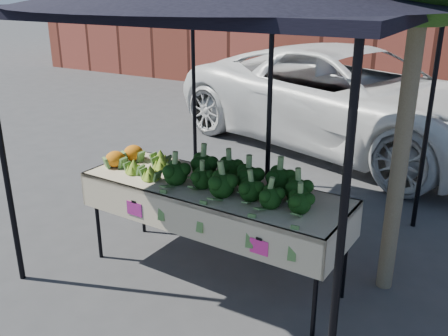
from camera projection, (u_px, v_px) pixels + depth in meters
ground at (211, 278)px, 4.56m from camera, size 90.00×90.00×0.00m
table at (213, 232)px, 4.44m from camera, size 2.43×0.90×0.90m
canopy at (238, 119)px, 4.57m from camera, size 3.16×3.16×2.74m
broccoli_heap at (242, 176)px, 4.12m from camera, size 1.38×0.58×0.27m
romanesco_cluster at (153, 161)px, 4.58m from camera, size 0.43×0.57×0.20m
cauliflower_pair at (124, 154)px, 4.79m from camera, size 0.23×0.43×0.18m
street_tree at (413, 64)px, 3.77m from camera, size 1.99×1.99×3.93m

